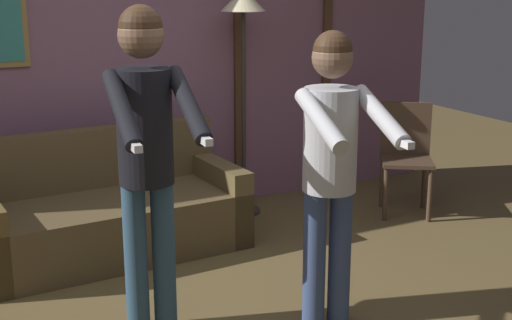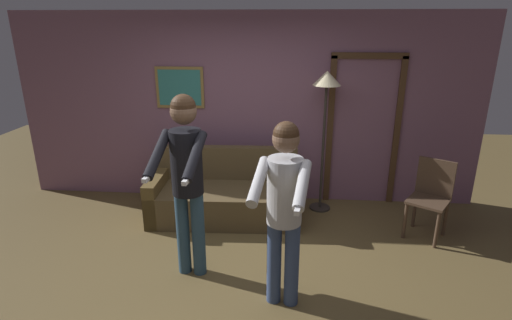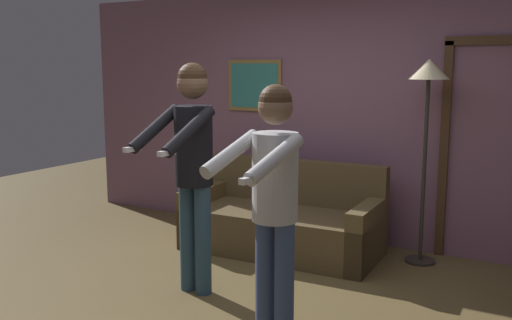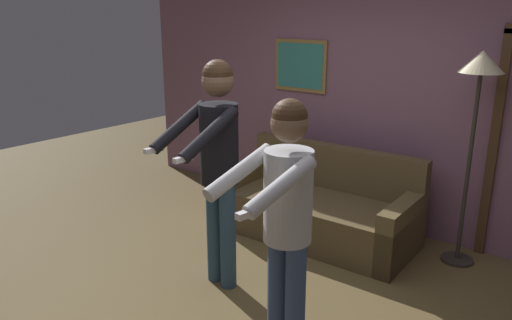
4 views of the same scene
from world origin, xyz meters
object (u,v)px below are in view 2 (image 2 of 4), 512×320
Objects in this scene: person_standing_left at (186,169)px; dining_chair_distant at (431,194)px; couch at (225,197)px; person_standing_right at (284,200)px; torchiere_lamp at (326,94)px.

dining_chair_distant is at bearing 21.10° from person_standing_left.
couch is 1.56m from person_standing_left.
person_standing_right is 1.83× the size of dining_chair_distant.
couch is 2.53m from dining_chair_distant.
person_standing_right is at bearing -22.98° from person_standing_left.
person_standing_left is (-1.42, -1.63, -0.46)m from torchiere_lamp.
torchiere_lamp reaches higher than person_standing_right.
person_standing_right reaches higher than dining_chair_distant.
dining_chair_distant is at bearing 39.42° from person_standing_right.
person_standing_left reaches higher than couch.
person_standing_right is at bearing -103.57° from torchiere_lamp.
couch is at bearing 114.87° from person_standing_right.
couch is 1.03× the size of torchiere_lamp.
dining_chair_distant is (2.65, 1.02, -0.61)m from person_standing_left.
person_standing_left is (-0.14, -1.30, 0.86)m from couch.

